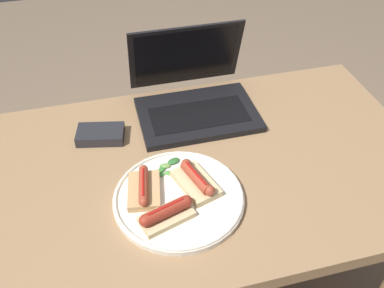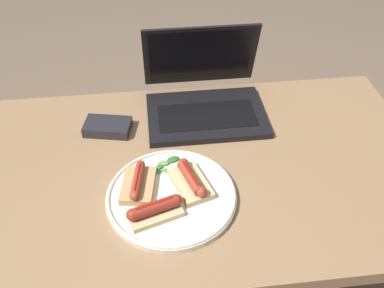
# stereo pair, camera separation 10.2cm
# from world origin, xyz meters

# --- Properties ---
(desk) EXTENTS (1.21, 0.67, 0.75)m
(desk) POSITION_xyz_m (0.00, 0.00, 0.64)
(desk) COLOR #93704C
(desk) RESTS_ON ground_plane
(laptop) EXTENTS (0.32, 0.28, 0.22)m
(laptop) POSITION_xyz_m (0.07, 0.22, 0.79)
(laptop) COLOR black
(laptop) RESTS_ON desk
(plate) EXTENTS (0.29, 0.29, 0.02)m
(plate) POSITION_xyz_m (-0.05, -0.10, 0.76)
(plate) COLOR silver
(plate) RESTS_ON desk
(sausage_toast_left) EXTENTS (0.10, 0.13, 0.04)m
(sausage_toast_left) POSITION_xyz_m (0.00, -0.08, 0.78)
(sausage_toast_left) COLOR #D6B784
(sausage_toast_left) RESTS_ON plate
(sausage_toast_middle) EXTENTS (0.13, 0.09, 0.04)m
(sausage_toast_middle) POSITION_xyz_m (-0.08, -0.15, 0.78)
(sausage_toast_middle) COLOR #D6B784
(sausage_toast_middle) RESTS_ON plate
(sausage_toast_right) EXTENTS (0.09, 0.12, 0.04)m
(sausage_toast_right) POSITION_xyz_m (-0.12, -0.07, 0.78)
(sausage_toast_right) COLOR tan
(sausage_toast_right) RESTS_ON plate
(salad_pile) EXTENTS (0.08, 0.06, 0.01)m
(salad_pile) POSITION_xyz_m (-0.05, -0.00, 0.77)
(salad_pile) COLOR #2D662D
(salad_pile) RESTS_ON plate
(external_drive) EXTENTS (0.13, 0.10, 0.03)m
(external_drive) POSITION_xyz_m (-0.19, 0.16, 0.76)
(external_drive) COLOR #232328
(external_drive) RESTS_ON desk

